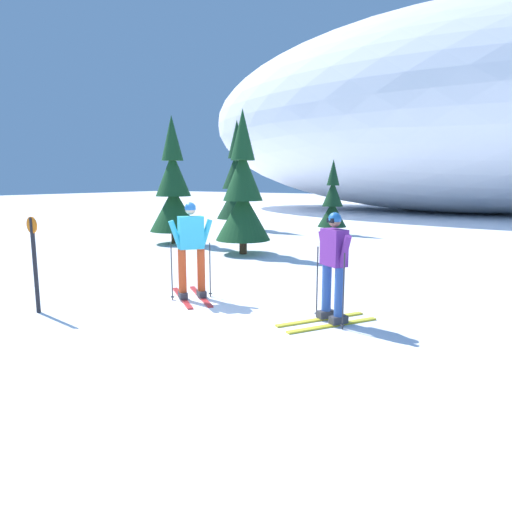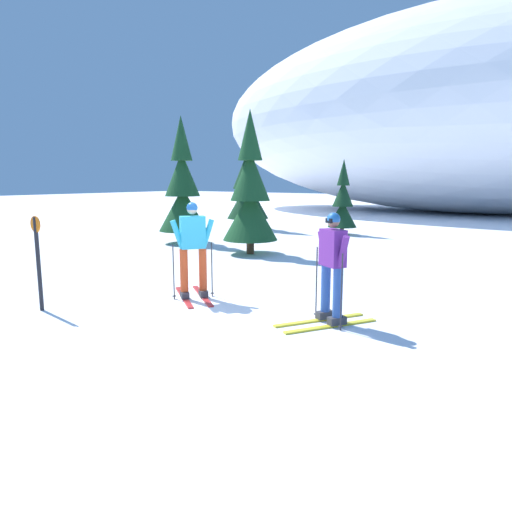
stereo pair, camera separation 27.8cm
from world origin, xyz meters
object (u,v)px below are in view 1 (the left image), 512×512
Objects in this scene: skier_purple_jacket at (333,265)px; skier_cyan_jacket at (191,248)px; trail_marker_post at (35,259)px; pine_tree_center_left at (173,191)px; pine_tree_far_left at (237,184)px; pine_tree_far_right at (332,203)px; pine_tree_center_right at (243,195)px.

skier_purple_jacket is 2.82m from skier_cyan_jacket.
trail_marker_post is at bearing -153.30° from skier_purple_jacket.
pine_tree_center_left is 8.65m from trail_marker_post.
trail_marker_post is at bearing -62.49° from pine_tree_center_left.
pine_tree_far_left is (-9.26, 10.47, 1.10)m from skier_purple_jacket.
pine_tree_center_left is 1.44× the size of pine_tree_far_right.
pine_tree_center_left is at bearing 147.22° from skier_purple_jacket.
skier_purple_jacket is at bearing -43.71° from pine_tree_center_right.
pine_tree_center_left is 6.64m from pine_tree_far_right.
skier_cyan_jacket is 0.60× the size of pine_tree_far_right.
pine_tree_center_left is at bearing -80.26° from pine_tree_far_left.
skier_purple_jacket is 0.57× the size of pine_tree_far_right.
pine_tree_center_left is at bearing 170.14° from pine_tree_center_right.
skier_purple_jacket is 12.03m from pine_tree_far_right.
skier_purple_jacket is 4.95m from trail_marker_post.
pine_tree_far_left reaches higher than pine_tree_far_right.
pine_tree_center_left is at bearing 135.37° from skier_cyan_jacket.
pine_tree_far_left reaches higher than skier_cyan_jacket.
pine_tree_far_left is at bearing 110.88° from trail_marker_post.
pine_tree_far_left is at bearing 126.75° from pine_tree_center_right.
trail_marker_post is at bearing -88.11° from pine_tree_far_right.
pine_tree_far_right reaches higher than trail_marker_post.
skier_purple_jacket is 10.03m from pine_tree_center_left.
pine_tree_far_left is 1.13× the size of pine_tree_center_right.
skier_purple_jacket is at bearing 26.70° from trail_marker_post.
trail_marker_post is at bearing -84.94° from pine_tree_center_right.
pine_tree_far_left is at bearing 121.38° from skier_cyan_jacket.
pine_tree_far_left is at bearing -173.21° from pine_tree_far_right.
pine_tree_far_right is at bearing 6.79° from pine_tree_far_left.
skier_purple_jacket is at bearing -66.17° from pine_tree_far_right.
pine_tree_center_left is (-8.39, 5.41, 0.92)m from skier_purple_jacket.
pine_tree_far_right reaches higher than skier_purple_jacket.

